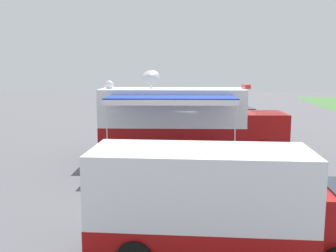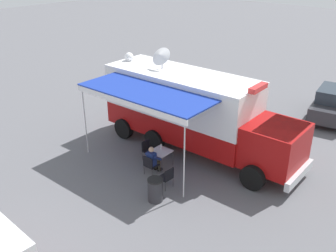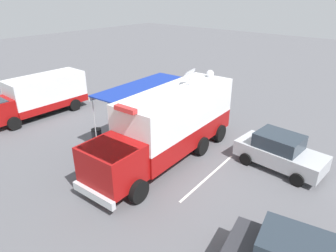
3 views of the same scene
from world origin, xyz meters
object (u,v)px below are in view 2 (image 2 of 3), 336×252
Objects in this scene: folding_chair_at_table at (150,164)px; folding_chair_beside_table at (148,149)px; car_far_corner at (208,91)px; command_truck at (194,110)px; folding_table at (161,152)px; car_behind_truck at (333,103)px; trash_bin at (155,190)px; seated_responder at (153,159)px; folding_chair_spare_by_truck at (167,176)px; water_bottle at (161,147)px.

folding_chair_beside_table is (-0.87, -1.00, 0.00)m from folding_chair_at_table.
car_far_corner is at bearing -164.66° from folding_chair_beside_table.
car_far_corner is at bearing -150.41° from command_truck.
car_behind_truck is at bearing 161.03° from folding_table.
folding_chair_at_table is 1.77m from trash_bin.
command_truck is at bearing -23.70° from car_behind_truck.
trash_bin is (1.30, 1.38, -0.20)m from seated_responder.
folding_chair_at_table is (0.80, 0.15, -0.16)m from folding_table.
folding_chair_at_table is 8.31m from car_far_corner.
car_behind_truck is at bearing 163.06° from folding_chair_at_table.
folding_table is at bearing 0.11° from command_truck.
command_truck is 11.04× the size of folding_chair_beside_table.
folding_chair_at_table is at bearing 48.93° from folding_chair_beside_table.
command_truck is 8.60m from car_behind_truck.
folding_chair_beside_table is at bearing -116.96° from folding_chair_spare_by_truck.
car_far_corner is at bearing -154.38° from trash_bin.
folding_chair_at_table is at bearing 16.27° from water_bottle.
folding_chair_at_table is 1.16m from folding_chair_spare_by_truck.
command_truck reaches higher than water_bottle.
water_bottle is at bearing -3.76° from command_truck.
car_far_corner reaches higher than trash_bin.
command_truck is 10.56× the size of trash_bin.
folding_chair_at_table and folding_chair_spare_by_truck have the same top height.
folding_chair_beside_table is at bearing -23.36° from car_behind_truck.
seated_responder is 11.08m from car_behind_truck.
car_far_corner is at bearing -64.22° from car_behind_truck.
seated_responder is (-0.41, -1.15, 0.14)m from folding_chair_spare_by_truck.
command_truck is 2.67m from folding_chair_beside_table.
car_far_corner reaches higher than folding_chair_beside_table.
water_bottle is at bearing -160.71° from seated_responder.
car_far_corner is (2.98, -6.17, 0.00)m from car_behind_truck.
water_bottle is 2.68m from trash_bin.
car_far_corner is at bearing -153.26° from folding_chair_spare_by_truck.
command_truck is at bearing -179.89° from folding_table.
water_bottle is 0.26× the size of folding_chair_at_table.
folding_chair_beside_table is 3.09m from trash_bin.
folding_chair_spare_by_truck is 8.97m from car_far_corner.
trash_bin is at bearing 38.57° from water_bottle.
car_behind_truck is at bearing 162.73° from seated_responder.
car_behind_truck is (-9.80, 3.56, 0.05)m from water_bottle.
car_far_corner is (-6.92, -1.90, 0.37)m from folding_chair_beside_table.
seated_responder is (2.77, 0.14, -1.29)m from command_truck.
trash_bin is at bearing 46.79° from seated_responder.
car_behind_truck is (-10.58, 3.29, 0.23)m from seated_responder.
command_truck is 3.05m from seated_responder.
car_behind_truck is (-10.76, 3.28, 0.37)m from folding_chair_at_table.
folding_table is 0.97× the size of folding_chair_spare_by_truck.
trash_bin is (2.07, 1.65, -0.38)m from water_bottle.
trash_bin is at bearing 14.66° from folding_chair_spare_by_truck.
folding_table is 0.27m from water_bottle.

